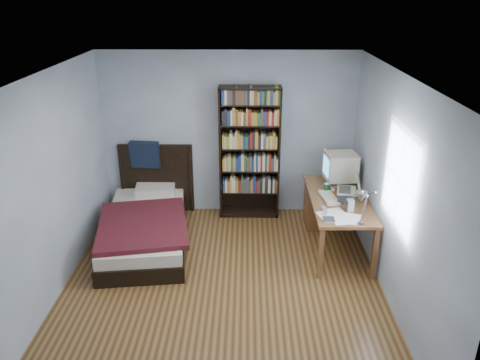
{
  "coord_description": "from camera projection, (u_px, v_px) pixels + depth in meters",
  "views": [
    {
      "loc": [
        0.27,
        -4.69,
        3.33
      ],
      "look_at": [
        0.2,
        0.7,
        1.09
      ],
      "focal_mm": 35.0,
      "sensor_mm": 36.0,
      "label": 1
    }
  ],
  "objects": [
    {
      "name": "external_drive",
      "position": [
        329.0,
        220.0,
        5.59
      ],
      "size": [
        0.14,
        0.14,
        0.03
      ],
      "primitive_type": "cube",
      "rotation": [
        0.0,
        0.0,
        -0.04
      ],
      "color": "gray",
      "rests_on": "desk"
    },
    {
      "name": "mouse",
      "position": [
        333.0,
        190.0,
        6.41
      ],
      "size": [
        0.06,
        0.1,
        0.03
      ],
      "primitive_type": "ellipsoid",
      "color": "silver",
      "rests_on": "desk"
    },
    {
      "name": "phone_grey",
      "position": [
        325.0,
        213.0,
        5.76
      ],
      "size": [
        0.09,
        0.11,
        0.02
      ],
      "primitive_type": "cube",
      "rotation": [
        0.0,
        0.0,
        -0.48
      ],
      "color": "gray",
      "rests_on": "desk"
    },
    {
      "name": "bookshelf",
      "position": [
        250.0,
        153.0,
        7.0
      ],
      "size": [
        0.91,
        0.3,
        2.01
      ],
      "color": "black",
      "rests_on": "floor"
    },
    {
      "name": "keyboard",
      "position": [
        329.0,
        198.0,
        6.17
      ],
      "size": [
        0.24,
        0.47,
        0.04
      ],
      "primitive_type": "cube",
      "rotation": [
        0.0,
        0.07,
        0.14
      ],
      "color": "beige",
      "rests_on": "desk"
    },
    {
      "name": "phone_silver",
      "position": [
        324.0,
        209.0,
        5.88
      ],
      "size": [
        0.06,
        0.11,
        0.02
      ],
      "primitive_type": "cube",
      "rotation": [
        0.0,
        0.0,
        0.13
      ],
      "color": "silver",
      "rests_on": "desk"
    },
    {
      "name": "desk_lamp",
      "position": [
        362.0,
        200.0,
        4.96
      ],
      "size": [
        0.24,
        0.53,
        0.63
      ],
      "color": "#99999E",
      "rests_on": "desk"
    },
    {
      "name": "bed",
      "position": [
        147.0,
        223.0,
        6.57
      ],
      "size": [
        1.38,
        2.27,
        1.16
      ],
      "color": "black",
      "rests_on": "floor"
    },
    {
      "name": "laptop",
      "position": [
        348.0,
        193.0,
        6.07
      ],
      "size": [
        0.36,
        0.35,
        0.38
      ],
      "color": "#2D2D30",
      "rests_on": "desk"
    },
    {
      "name": "room",
      "position": [
        224.0,
        191.0,
        5.13
      ],
      "size": [
        4.2,
        4.24,
        2.5
      ],
      "color": "#4B2C16",
      "rests_on": "ground"
    },
    {
      "name": "desk",
      "position": [
        331.0,
        204.0,
        6.74
      ],
      "size": [
        0.75,
        1.63,
        0.73
      ],
      "color": "brown",
      "rests_on": "floor"
    },
    {
      "name": "speaker",
      "position": [
        350.0,
        205.0,
        5.8
      ],
      "size": [
        0.09,
        0.09,
        0.16
      ],
      "primitive_type": "cube",
      "rotation": [
        0.0,
        0.0,
        0.19
      ],
      "color": "gray",
      "rests_on": "desk"
    },
    {
      "name": "soda_can",
      "position": [
        327.0,
        188.0,
        6.36
      ],
      "size": [
        0.07,
        0.07,
        0.12
      ],
      "primitive_type": "cylinder",
      "color": "#083C15",
      "rests_on": "desk"
    },
    {
      "name": "crt_monitor",
      "position": [
        340.0,
        167.0,
        6.52
      ],
      "size": [
        0.45,
        0.41,
        0.47
      ],
      "color": "beige",
      "rests_on": "desk"
    }
  ]
}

